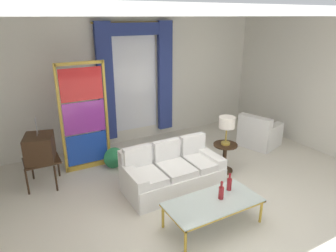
{
  "coord_description": "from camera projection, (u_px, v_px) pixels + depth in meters",
  "views": [
    {
      "loc": [
        -2.71,
        -3.82,
        3.0
      ],
      "look_at": [
        -0.07,
        0.9,
        1.05
      ],
      "focal_mm": 32.76,
      "sensor_mm": 36.0,
      "label": 1
    }
  ],
  "objects": [
    {
      "name": "ceiling_slab",
      "position": [
        175.0,
        15.0,
        5.03
      ],
      "size": [
        8.0,
        7.6,
        0.04
      ],
      "primitive_type": "cube",
      "color": "white"
    },
    {
      "name": "bottle_blue_decanter",
      "position": [
        229.0,
        183.0,
        4.8
      ],
      "size": [
        0.07,
        0.07,
        0.3
      ],
      "color": "maroon",
      "rests_on": "coffee_table"
    },
    {
      "name": "stained_glass_divider",
      "position": [
        85.0,
        120.0,
        6.08
      ],
      "size": [
        0.95,
        0.05,
        2.2
      ],
      "color": "gold",
      "rests_on": "ground"
    },
    {
      "name": "armchair_white",
      "position": [
        259.0,
        134.0,
        7.43
      ],
      "size": [
        1.02,
        1.01,
        0.8
      ],
      "color": "white",
      "rests_on": "ground"
    },
    {
      "name": "peacock_figurine",
      "position": [
        116.0,
        159.0,
        6.3
      ],
      "size": [
        0.44,
        0.6,
        0.5
      ],
      "color": "beige",
      "rests_on": "ground"
    },
    {
      "name": "ground_plane",
      "position": [
        196.0,
        196.0,
        5.4
      ],
      "size": [
        16.0,
        16.0,
        0.0
      ],
      "primitive_type": "plane",
      "color": "silver"
    },
    {
      "name": "wall_right",
      "position": [
        315.0,
        85.0,
        7.07
      ],
      "size": [
        0.12,
        7.0,
        3.0
      ],
      "primitive_type": "cube",
      "color": "white",
      "rests_on": "ground"
    },
    {
      "name": "vintage_tv",
      "position": [
        40.0,
        149.0,
        5.53
      ],
      "size": [
        0.64,
        0.7,
        1.35
      ],
      "color": "#382314",
      "rests_on": "ground"
    },
    {
      "name": "table_lamp_brass",
      "position": [
        227.0,
        124.0,
        5.94
      ],
      "size": [
        0.32,
        0.32,
        0.57
      ],
      "color": "#B29338",
      "rests_on": "round_side_table"
    },
    {
      "name": "curtained_window",
      "position": [
        136.0,
        72.0,
        7.27
      ],
      "size": [
        2.0,
        0.17,
        2.7
      ],
      "color": "white",
      "rests_on": "ground"
    },
    {
      "name": "round_side_table",
      "position": [
        225.0,
        155.0,
        6.17
      ],
      "size": [
        0.48,
        0.48,
        0.59
      ],
      "color": "#382314",
      "rests_on": "ground"
    },
    {
      "name": "couch_white_long",
      "position": [
        171.0,
        172.0,
        5.62
      ],
      "size": [
        1.76,
        0.92,
        0.86
      ],
      "color": "white",
      "rests_on": "ground"
    },
    {
      "name": "coffee_table",
      "position": [
        213.0,
        203.0,
        4.55
      ],
      "size": [
        1.44,
        0.71,
        0.41
      ],
      "color": "silver",
      "rests_on": "ground"
    },
    {
      "name": "wall_rear",
      "position": [
        127.0,
        82.0,
        7.4
      ],
      "size": [
        8.0,
        0.12,
        3.0
      ],
      "primitive_type": "cube",
      "color": "white",
      "rests_on": "ground"
    },
    {
      "name": "bottle_crystal_tall",
      "position": [
        221.0,
        192.0,
        4.57
      ],
      "size": [
        0.08,
        0.08,
        0.3
      ],
      "color": "maroon",
      "rests_on": "coffee_table"
    }
  ]
}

